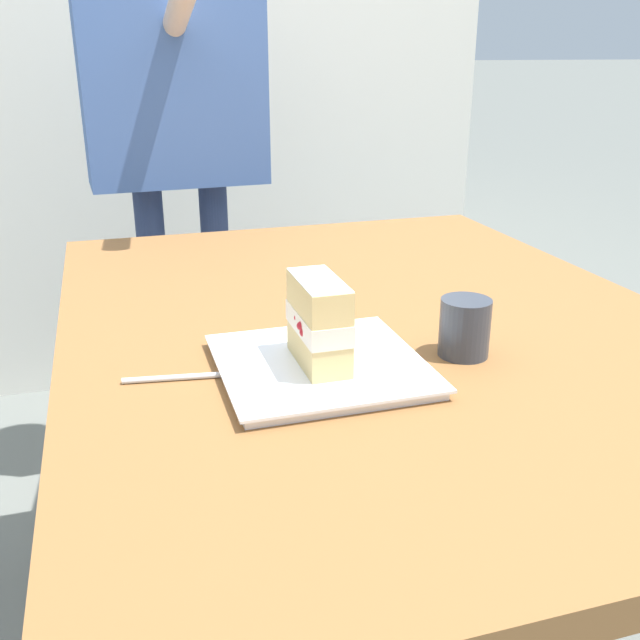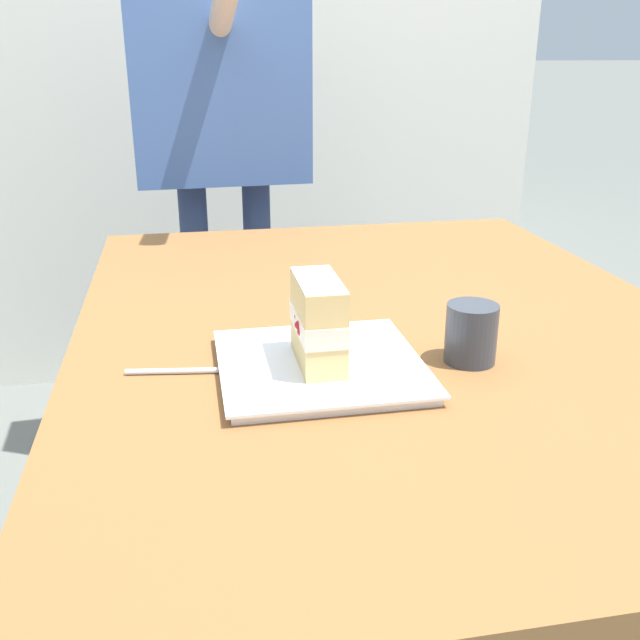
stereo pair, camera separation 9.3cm
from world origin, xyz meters
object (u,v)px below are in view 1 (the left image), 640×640
at_px(patio_table, 373,375).
at_px(cake_slice, 319,322).
at_px(dessert_plate, 320,366).
at_px(dessert_fork, 198,376).
at_px(diner_person, 173,77).
at_px(coffee_cup, 465,327).

relative_size(patio_table, cake_slice, 10.29).
distance_m(patio_table, dessert_plate, 0.25).
relative_size(dessert_fork, diner_person, 0.10).
relative_size(cake_slice, coffee_cup, 1.53).
bearing_deg(coffee_cup, dessert_fork, 85.53).
bearing_deg(diner_person, coffee_cup, -166.44).
bearing_deg(coffee_cup, dessert_plate, 88.59).
xyz_separation_m(cake_slice, diner_person, (1.11, 0.05, 0.27)).
bearing_deg(dessert_fork, coffee_cup, -94.47).
relative_size(cake_slice, dessert_fork, 0.74).
height_order(dessert_plate, dessert_fork, dessert_plate).
bearing_deg(coffee_cup, diner_person, 13.56).
relative_size(patio_table, dessert_fork, 7.66).
bearing_deg(diner_person, cake_slice, -177.23).
distance_m(patio_table, dessert_fork, 0.36).
bearing_deg(dessert_fork, patio_table, -63.70).
bearing_deg(diner_person, dessert_fork, 174.54).
bearing_deg(dessert_fork, cake_slice, -100.78).
relative_size(dessert_fork, coffee_cup, 2.06).
bearing_deg(patio_table, coffee_cup, -160.21).
distance_m(dessert_plate, dessert_fork, 0.16).
bearing_deg(cake_slice, patio_table, -39.45).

